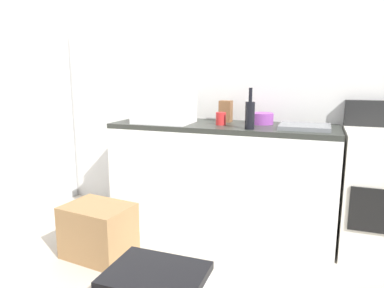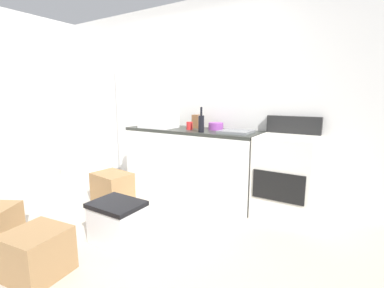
{
  "view_description": "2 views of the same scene",
  "coord_description": "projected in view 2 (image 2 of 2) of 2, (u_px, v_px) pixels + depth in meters",
  "views": [
    {
      "loc": [
        1.04,
        -1.53,
        1.28
      ],
      "look_at": [
        0.14,
        0.92,
        0.77
      ],
      "focal_mm": 32.74,
      "sensor_mm": 36.0,
      "label": 1
    },
    {
      "loc": [
        2.17,
        -1.79,
        1.33
      ],
      "look_at": [
        0.39,
        1.06,
        0.73
      ],
      "focal_mm": 25.34,
      "sensor_mm": 36.0,
      "label": 2
    }
  ],
  "objects": [
    {
      "name": "ground_plane",
      "position": [
        108.0,
        224.0,
        2.86
      ],
      "size": [
        6.0,
        6.0,
        0.0
      ],
      "primitive_type": "plane",
      "color": "#B2A899"
    },
    {
      "name": "wall_back",
      "position": [
        187.0,
        98.0,
        3.93
      ],
      "size": [
        5.0,
        0.1,
        2.6
      ],
      "primitive_type": "cube",
      "color": "silver",
      "rests_on": "ground_plane"
    },
    {
      "name": "kitchen_counter",
      "position": [
        192.0,
        162.0,
        3.63
      ],
      "size": [
        1.8,
        0.6,
        0.9
      ],
      "color": "white",
      "rests_on": "ground_plane"
    },
    {
      "name": "refrigerator",
      "position": [
        87.0,
        124.0,
        4.58
      ],
      "size": [
        0.68,
        0.66,
        1.72
      ],
      "primitive_type": "cube",
      "color": "silver",
      "rests_on": "ground_plane"
    },
    {
      "name": "stove_oven",
      "position": [
        285.0,
        175.0,
        2.99
      ],
      "size": [
        0.6,
        0.61,
        1.1
      ],
      "color": "silver",
      "rests_on": "ground_plane"
    },
    {
      "name": "microwave",
      "position": [
        158.0,
        118.0,
        3.69
      ],
      "size": [
        0.46,
        0.34,
        0.27
      ],
      "primitive_type": "cube",
      "color": "white",
      "rests_on": "kitchen_counter"
    },
    {
      "name": "sink_basin",
      "position": [
        236.0,
        132.0,
        3.17
      ],
      "size": [
        0.36,
        0.32,
        0.03
      ],
      "primitive_type": "cube",
      "color": "slate",
      "rests_on": "kitchen_counter"
    },
    {
      "name": "wine_bottle",
      "position": [
        201.0,
        123.0,
        3.22
      ],
      "size": [
        0.07,
        0.07,
        0.3
      ],
      "color": "black",
      "rests_on": "kitchen_counter"
    },
    {
      "name": "coffee_mug",
      "position": [
        190.0,
        126.0,
        3.49
      ],
      "size": [
        0.08,
        0.08,
        0.1
      ],
      "primitive_type": "cylinder",
      "color": "red",
      "rests_on": "kitchen_counter"
    },
    {
      "name": "knife_block",
      "position": [
        197.0,
        121.0,
        3.66
      ],
      "size": [
        0.1,
        0.1,
        0.18
      ],
      "primitive_type": "cube",
      "color": "brown",
      "rests_on": "kitchen_counter"
    },
    {
      "name": "mixing_bowl",
      "position": [
        216.0,
        126.0,
        3.48
      ],
      "size": [
        0.19,
        0.19,
        0.09
      ],
      "primitive_type": "cylinder",
      "color": "purple",
      "rests_on": "kitchen_counter"
    },
    {
      "name": "cardboard_box_medium",
      "position": [
        37.0,
        253.0,
        2.01
      ],
      "size": [
        0.44,
        0.43,
        0.35
      ],
      "primitive_type": "cube",
      "rotation": [
        0.0,
        0.0,
        0.12
      ],
      "color": "olive",
      "rests_on": "ground_plane"
    },
    {
      "name": "cardboard_box_small",
      "position": [
        112.0,
        188.0,
        3.4
      ],
      "size": [
        0.51,
        0.4,
        0.38
      ],
      "primitive_type": "cube",
      "rotation": [
        0.0,
        0.0,
        -0.12
      ],
      "color": "olive",
      "rests_on": "ground_plane"
    },
    {
      "name": "storage_bin",
      "position": [
        117.0,
        222.0,
        2.48
      ],
      "size": [
        0.46,
        0.36,
        0.38
      ],
      "color": "silver",
      "rests_on": "ground_plane"
    }
  ]
}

